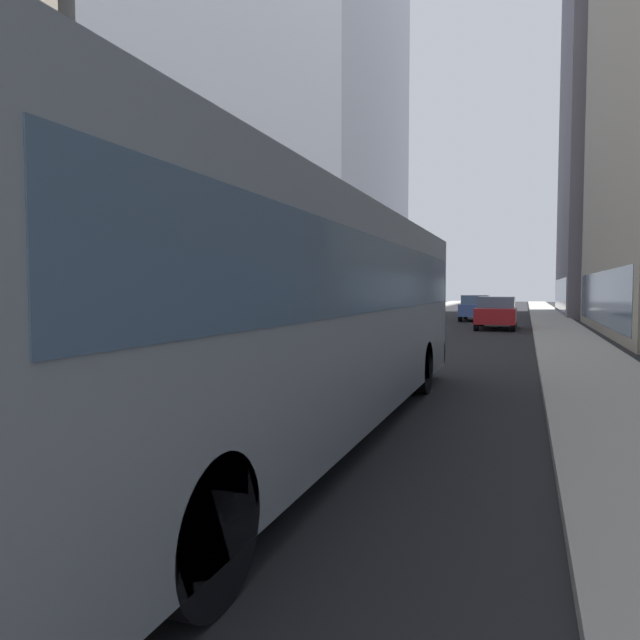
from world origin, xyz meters
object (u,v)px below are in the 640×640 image
transit_bus (295,305)px  car_blue_hatchback (476,308)px  car_red_coupe (496,313)px  car_white_van (348,317)px

transit_bus → car_blue_hatchback: transit_bus is taller
car_red_coupe → car_white_van: size_ratio=0.93×
car_white_van → car_red_coupe: bearing=51.5°
car_blue_hatchback → car_red_coupe: same height
car_blue_hatchback → car_white_van: bearing=-105.7°
car_red_coupe → car_blue_hatchback: bearing=102.5°
transit_bus → car_blue_hatchback: bearing=90.0°
transit_bus → car_red_coupe: (1.60, 22.29, -0.95)m
car_blue_hatchback → car_red_coupe: 7.40m
car_blue_hatchback → car_red_coupe: (1.60, -7.22, 0.00)m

